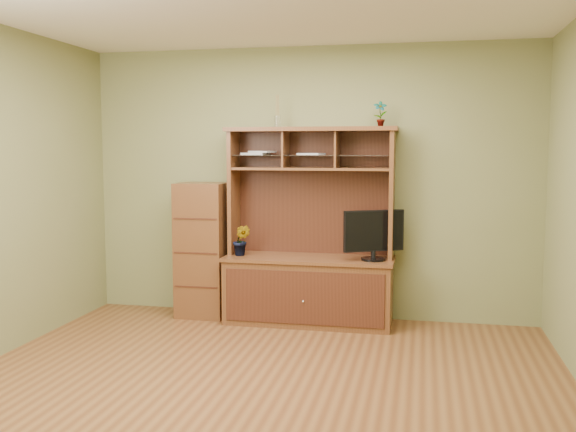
# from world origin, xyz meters

# --- Properties ---
(room) EXTENTS (4.54, 4.04, 2.74)m
(room) POSITION_xyz_m (0.00, 0.00, 1.35)
(room) COLOR brown
(room) RESTS_ON ground
(media_hutch) EXTENTS (1.66, 0.61, 1.90)m
(media_hutch) POSITION_xyz_m (0.05, 1.73, 0.52)
(media_hutch) COLOR #4E2C16
(media_hutch) RESTS_ON room
(monitor) EXTENTS (0.55, 0.33, 0.47)m
(monitor) POSITION_xyz_m (0.68, 1.64, 0.90)
(monitor) COLOR black
(monitor) RESTS_ON media_hutch
(orchid_plant) EXTENTS (0.17, 0.14, 0.30)m
(orchid_plant) POSITION_xyz_m (-0.61, 1.65, 0.80)
(orchid_plant) COLOR #325F20
(orchid_plant) RESTS_ON media_hutch
(top_plant) EXTENTS (0.14, 0.10, 0.24)m
(top_plant) POSITION_xyz_m (0.71, 1.80, 2.02)
(top_plant) COLOR #276222
(top_plant) RESTS_ON media_hutch
(reed_diffuser) EXTENTS (0.06, 0.06, 0.31)m
(reed_diffuser) POSITION_xyz_m (-0.28, 1.80, 2.02)
(reed_diffuser) COLOR silver
(reed_diffuser) RESTS_ON media_hutch
(magazines) EXTENTS (0.83, 0.24, 0.04)m
(magazines) POSITION_xyz_m (-0.30, 1.80, 1.65)
(magazines) COLOR silver
(magazines) RESTS_ON media_hutch
(side_cabinet) EXTENTS (0.48, 0.44, 1.35)m
(side_cabinet) POSITION_xyz_m (-1.05, 1.76, 0.68)
(side_cabinet) COLOR #4E2C16
(side_cabinet) RESTS_ON room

